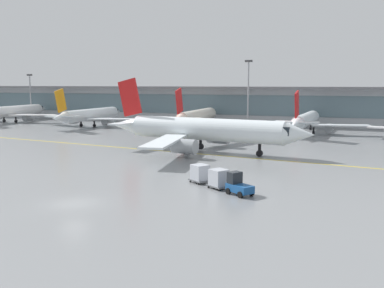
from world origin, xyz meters
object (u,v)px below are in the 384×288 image
Objects in this scene: gate_airplane_2 at (197,116)px; apron_light_mast_1 at (248,91)px; gate_airplane_1 at (90,115)px; cargo_dolly_trailing at (200,173)px; baggage_tug at (238,185)px; apron_light_mast_0 at (30,94)px; gate_airplane_3 at (306,120)px; taxiing_regional_jet at (203,130)px; gate_airplane_0 at (13,111)px; cargo_dolly_lead at (219,178)px.

apron_light_mast_1 is at bearing -49.98° from gate_airplane_2.
cargo_dolly_trailing is (45.55, -48.34, -1.74)m from gate_airplane_1.
baggage_tug is at bearing -157.60° from gate_airplane_2.
apron_light_mast_0 is 65.42m from apron_light_mast_1.
taxiing_regional_jet is (-11.76, -31.47, 0.65)m from gate_airplane_3.
gate_airplane_0 is 11.58m from apron_light_mast_0.
baggage_tug is at bearing -134.77° from gate_airplane_1.
gate_airplane_1 is at bearing 150.76° from taxiing_regional_jet.
gate_airplane_1 is 1.77× the size of apron_light_mast_1.
gate_airplane_1 is 50.77m from gate_airplane_3.
gate_airplane_2 is at bearing -81.38° from gate_airplane_1.
apron_light_mast_0 is (-74.85, 61.68, 6.16)m from cargo_dolly_trailing.
gate_airplane_0 is 52.80m from gate_airplane_2.
apron_light_mast_0 is (-77.47, 63.44, 6.16)m from cargo_dolly_lead.
taxiing_regional_jet is at bearing -159.73° from gate_airplane_2.
cargo_dolly_trailing is 0.20× the size of apron_light_mast_0.
gate_airplane_1 is 38.57m from apron_light_mast_1.
gate_airplane_1 is (26.55, -2.98, -0.07)m from gate_airplane_0.
apron_light_mast_0 reaches higher than cargo_dolly_lead.
apron_light_mast_1 reaches higher than baggage_tug.
gate_airplane_2 is 56.57m from apron_light_mast_0.
baggage_tug is at bearing -56.59° from taxiing_regional_jet.
cargo_dolly_trailing is (6.63, -19.97, -2.34)m from taxiing_regional_jet.
gate_airplane_0 reaches higher than gate_airplane_1.
gate_airplane_0 is 1.04× the size of gate_airplane_3.
gate_airplane_1 is 0.82× the size of taxiing_regional_jet.
cargo_dolly_lead is 0.17× the size of apron_light_mast_1.
apron_light_mast_1 reaches higher than gate_airplane_0.
cargo_dolly_lead and cargo_dolly_trailing have the same top height.
apron_light_mast_0 is at bearing 174.72° from baggage_tug.
taxiing_regional_jet is at bearing 142.25° from cargo_dolly_trailing.
baggage_tug is at bearing -177.22° from gate_airplane_3.
taxiing_regional_jet is 41.05m from apron_light_mast_1.
baggage_tug is 6.08m from cargo_dolly_trailing.
baggage_tug is (24.34, -55.30, -1.96)m from gate_airplane_2.
baggage_tug is 1.12× the size of cargo_dolly_trailing.
gate_airplane_3 is at bearing -32.11° from apron_light_mast_1.
cargo_dolly_lead is 63.95m from apron_light_mast_1.
cargo_dolly_lead is at bearing -159.15° from gate_airplane_2.
taxiing_regional_jet is at bearing 162.37° from gate_airplane_3.
apron_light_mast_0 is (-68.22, 41.71, 3.82)m from taxiing_regional_jet.
gate_airplane_0 is 1.81× the size of apron_light_mast_1.
gate_airplane_1 is 72.38m from baggage_tug.
gate_airplane_1 reaches higher than cargo_dolly_lead.
baggage_tug is 0.22× the size of apron_light_mast_0.
cargo_dolly_lead is at bearing -0.00° from cargo_dolly_trailing.
taxiing_regional_jet is 21.17m from cargo_dolly_trailing.
gate_airplane_3 is 54.86m from baggage_tug.
cargo_dolly_lead is at bearing -39.31° from apron_light_mast_0.
gate_airplane_0 is 63.59m from apron_light_mast_1.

